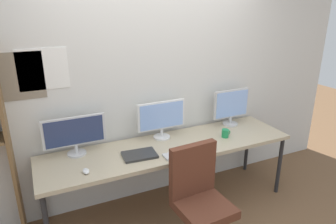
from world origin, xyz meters
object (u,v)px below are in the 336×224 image
object	(u,v)px
coffee_mug	(225,133)
keyboard_main	(180,154)
computer_mouse	(86,171)
monitor_center	(162,118)
monitor_left	(75,134)
monitor_right	(231,106)
desk	(170,150)
office_chair	(200,211)
laptop_closed	(140,155)

from	to	relation	value
coffee_mug	keyboard_main	bearing A→B (deg)	-165.53
computer_mouse	coffee_mug	world-z (taller)	coffee_mug
monitor_center	computer_mouse	size ratio (longest dim) A/B	5.57
monitor_left	computer_mouse	size ratio (longest dim) A/B	6.10
monitor_left	monitor_right	world-z (taller)	monitor_right
desk	coffee_mug	distance (m)	0.64
monitor_left	monitor_center	xyz separation A→B (m)	(0.90, -0.00, 0.01)
desk	office_chair	bearing A→B (deg)	-92.26
coffee_mug	computer_mouse	bearing A→B (deg)	-176.01
keyboard_main	computer_mouse	size ratio (longest dim) A/B	3.47
desk	keyboard_main	world-z (taller)	keyboard_main
monitor_right	coffee_mug	bearing A→B (deg)	-133.58
laptop_closed	coffee_mug	world-z (taller)	coffee_mug
computer_mouse	coffee_mug	distance (m)	1.53
office_chair	keyboard_main	bearing A→B (deg)	86.54
computer_mouse	laptop_closed	bearing A→B (deg)	9.87
office_chair	computer_mouse	distance (m)	1.05
keyboard_main	laptop_closed	xyz separation A→B (m)	(-0.36, 0.15, 0.00)
desk	laptop_closed	bearing A→B (deg)	-167.39
desk	keyboard_main	xyz separation A→B (m)	(0.00, -0.23, 0.06)
monitor_center	laptop_closed	distance (m)	0.52
monitor_left	office_chair	bearing A→B (deg)	-45.07
office_chair	monitor_left	bearing A→B (deg)	134.93
monitor_left	laptop_closed	size ratio (longest dim) A/B	1.83
monitor_center	keyboard_main	world-z (taller)	monitor_center
desk	monitor_right	size ratio (longest dim) A/B	5.60
monitor_left	monitor_right	distance (m)	1.80
monitor_center	keyboard_main	size ratio (longest dim) A/B	1.60
monitor_right	keyboard_main	bearing A→B (deg)	-153.83
monitor_left	computer_mouse	bearing A→B (deg)	-88.08
office_chair	monitor_center	xyz separation A→B (m)	(0.03, 0.88, 0.57)
office_chair	coffee_mug	distance (m)	0.97
keyboard_main	laptop_closed	bearing A→B (deg)	157.68
desk	coffee_mug	bearing A→B (deg)	-5.95
desk	monitor_left	world-z (taller)	monitor_left
monitor_center	laptop_closed	bearing A→B (deg)	-141.01
coffee_mug	monitor_left	bearing A→B (deg)	169.72
monitor_center	laptop_closed	xyz separation A→B (m)	(-0.36, -0.29, -0.22)
laptop_closed	monitor_center	bearing A→B (deg)	43.47
office_chair	coffee_mug	bearing A→B (deg)	42.09
office_chair	laptop_closed	bearing A→B (deg)	120.01
office_chair	coffee_mug	xyz separation A→B (m)	(0.66, 0.60, 0.38)
monitor_right	coffee_mug	world-z (taller)	monitor_right
monitor_center	computer_mouse	world-z (taller)	monitor_center
office_chair	monitor_right	distance (m)	1.40
coffee_mug	laptop_closed	bearing A→B (deg)	-179.14
desk	keyboard_main	size ratio (longest dim) A/B	7.86
desk	computer_mouse	size ratio (longest dim) A/B	27.31
keyboard_main	coffee_mug	size ratio (longest dim) A/B	3.15
coffee_mug	monitor_center	bearing A→B (deg)	156.33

